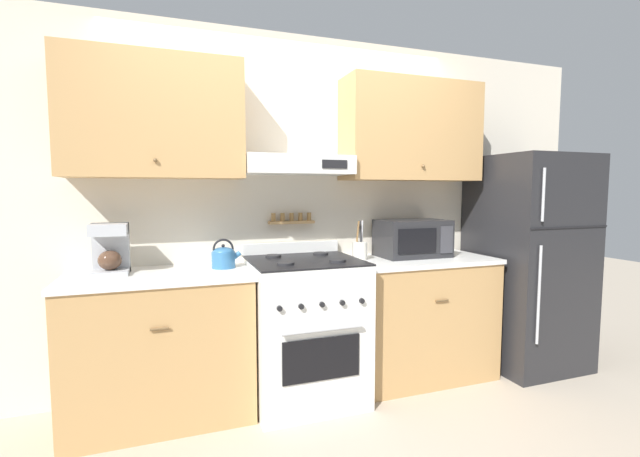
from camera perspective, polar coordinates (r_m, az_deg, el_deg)
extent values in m
plane|color=#B2A38E|center=(2.96, -0.37, -23.62)|extent=(16.00, 16.00, 0.00)
cube|color=beige|center=(3.23, -4.21, 2.48)|extent=(5.20, 0.08, 2.55)
cube|color=tan|center=(2.94, -21.19, 13.62)|extent=(1.08, 0.33, 0.75)
sphere|color=brown|center=(2.73, -21.12, 8.49)|extent=(0.02, 0.02, 0.02)
cube|color=tan|center=(3.43, 12.06, 12.55)|extent=(1.08, 0.33, 0.75)
sphere|color=brown|center=(3.26, 13.62, 8.07)|extent=(0.02, 0.02, 0.02)
cube|color=silver|center=(3.01, -3.10, 8.44)|extent=(0.75, 0.37, 0.13)
cube|color=black|center=(2.90, 1.98, 8.58)|extent=(0.18, 0.01, 0.06)
cube|color=tan|center=(3.15, -3.81, 0.83)|extent=(0.34, 0.07, 0.02)
cylinder|color=olive|center=(3.12, -6.23, 1.50)|extent=(0.03, 0.03, 0.06)
cylinder|color=olive|center=(3.13, -5.02, 1.53)|extent=(0.03, 0.03, 0.06)
cylinder|color=olive|center=(3.15, -3.82, 1.56)|extent=(0.03, 0.03, 0.06)
cylinder|color=olive|center=(3.17, -2.63, 1.58)|extent=(0.03, 0.03, 0.06)
cylinder|color=olive|center=(3.19, -1.47, 1.61)|extent=(0.03, 0.03, 0.06)
cube|color=tan|center=(2.94, -20.36, -14.70)|extent=(1.08, 0.60, 0.88)
cube|color=white|center=(2.82, -20.64, -5.90)|extent=(1.10, 0.62, 0.03)
cylinder|color=brown|center=(2.57, -20.61, -12.44)|extent=(0.10, 0.01, 0.01)
cube|color=tan|center=(3.43, 12.80, -11.65)|extent=(1.08, 0.60, 0.88)
cube|color=white|center=(3.33, 12.96, -4.08)|extent=(1.11, 0.62, 0.03)
cylinder|color=brown|center=(3.12, 15.96, -9.23)|extent=(0.10, 0.01, 0.01)
cube|color=white|center=(3.00, -2.08, -13.33)|extent=(0.73, 0.68, 0.95)
cube|color=black|center=(2.71, 0.23, -17.04)|extent=(0.50, 0.01, 0.27)
cylinder|color=#ADAFB5|center=(2.63, 0.41, -13.39)|extent=(0.51, 0.02, 0.02)
cube|color=black|center=(2.88, -2.11, -4.25)|extent=(0.73, 0.68, 0.01)
cylinder|color=#232326|center=(2.68, -4.63, -4.68)|extent=(0.11, 0.11, 0.02)
cylinder|color=#232326|center=(2.79, 2.35, -4.28)|extent=(0.11, 0.11, 0.02)
cylinder|color=#232326|center=(2.99, -6.25, -3.67)|extent=(0.11, 0.11, 0.02)
cylinder|color=#232326|center=(3.09, 0.08, -3.36)|extent=(0.11, 0.11, 0.02)
cylinder|color=black|center=(2.53, -5.41, -10.59)|extent=(0.03, 0.02, 0.03)
cylinder|color=black|center=(2.56, -2.52, -10.36)|extent=(0.03, 0.02, 0.03)
cylinder|color=black|center=(2.60, 0.29, -10.11)|extent=(0.03, 0.02, 0.03)
cylinder|color=black|center=(2.64, 3.01, -9.85)|extent=(0.03, 0.02, 0.03)
cylinder|color=black|center=(2.70, 5.62, -9.58)|extent=(0.03, 0.02, 0.03)
cube|color=white|center=(3.18, -3.84, -2.55)|extent=(0.73, 0.04, 0.08)
cube|color=#232326|center=(3.88, 25.92, -3.92)|extent=(0.74, 0.75, 1.70)
cube|color=black|center=(3.60, 30.38, 0.13)|extent=(0.74, 0.01, 0.01)
cylinder|color=#ADAFB5|center=(3.37, 27.65, 4.01)|extent=(0.02, 0.02, 0.37)
cylinder|color=#ADAFB5|center=(3.45, 27.16, -7.92)|extent=(0.02, 0.02, 0.71)
cylinder|color=teal|center=(2.88, -12.76, -4.09)|extent=(0.15, 0.15, 0.11)
ellipsoid|color=teal|center=(2.87, -12.78, -3.05)|extent=(0.14, 0.14, 0.06)
sphere|color=black|center=(2.87, -12.79, -2.25)|extent=(0.02, 0.02, 0.02)
cylinder|color=teal|center=(2.89, -11.33, -3.72)|extent=(0.09, 0.03, 0.08)
torus|color=black|center=(2.87, -12.78, -2.69)|extent=(0.14, 0.01, 0.14)
cube|color=#ADAFB5|center=(2.89, -26.12, -5.22)|extent=(0.21, 0.22, 0.03)
cube|color=#ADAFB5|center=(2.94, -26.07, -2.30)|extent=(0.21, 0.08, 0.31)
cube|color=#ADAFB5|center=(2.84, -26.34, -0.12)|extent=(0.21, 0.18, 0.07)
ellipsoid|color=#4C3323|center=(2.86, -26.22, -3.81)|extent=(0.13, 0.13, 0.12)
cube|color=#232326|center=(3.37, 12.19, -1.26)|extent=(0.52, 0.34, 0.28)
cube|color=black|center=(3.18, 12.88, -1.63)|extent=(0.31, 0.01, 0.18)
cube|color=#38383D|center=(3.32, 16.53, -1.43)|extent=(0.10, 0.01, 0.20)
cylinder|color=silver|center=(3.14, 5.32, -2.98)|extent=(0.11, 0.11, 0.13)
cylinder|color=olive|center=(3.11, 5.07, -0.44)|extent=(0.01, 0.05, 0.16)
cylinder|color=#28282B|center=(3.13, 5.41, -0.41)|extent=(0.01, 0.04, 0.16)
cylinder|color=#B2B2B7|center=(3.14, 5.64, -0.39)|extent=(0.01, 0.03, 0.16)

